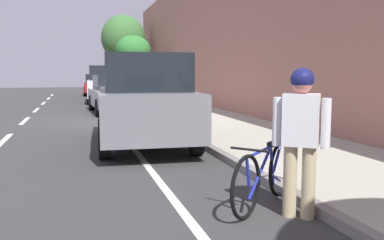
{
  "coord_description": "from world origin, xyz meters",
  "views": [
    {
      "loc": [
        -0.88,
        -14.08,
        1.6
      ],
      "look_at": [
        0.67,
        -8.61,
        0.95
      ],
      "focal_mm": 38.21,
      "sensor_mm": 36.0,
      "label": 1
    }
  ],
  "objects": [
    {
      "name": "ground",
      "position": [
        0.0,
        0.0,
        0.0
      ],
      "size": [
        68.81,
        68.81,
        0.0
      ],
      "primitive_type": "plane",
      "color": "#363636"
    },
    {
      "name": "street_tree_mid_block",
      "position": [
        2.65,
        11.96,
        3.0
      ],
      "size": [
        2.2,
        2.2,
        3.84
      ],
      "color": "brown",
      "rests_on": "sidewalk"
    },
    {
      "name": "sidewalk",
      "position": [
        3.33,
        0.0,
        0.06
      ],
      "size": [
        3.04,
        43.01,
        0.12
      ],
      "primitive_type": "cube",
      "color": "#ADAE9C",
      "rests_on": "ground"
    },
    {
      "name": "building_facade",
      "position": [
        5.1,
        0.0,
        3.38
      ],
      "size": [
        0.5,
        43.01,
        6.76
      ],
      "primitive_type": "cube",
      "color": "#AD7364",
      "rests_on": "ground"
    },
    {
      "name": "parked_suv_white_far",
      "position": [
        0.69,
        8.92,
        1.03
      ],
      "size": [
        2.13,
        4.78,
        1.99
      ],
      "color": "white",
      "rests_on": "ground"
    },
    {
      "name": "parked_suv_grey_second",
      "position": [
        0.56,
        -5.0,
        1.03
      ],
      "size": [
        2.19,
        4.81,
        1.99
      ],
      "color": "slate",
      "rests_on": "ground"
    },
    {
      "name": "pedestrian_on_phone",
      "position": [
        3.81,
        13.72,
        1.04
      ],
      "size": [
        0.46,
        0.47,
        1.62
      ],
      "color": "black",
      "rests_on": "sidewalk"
    },
    {
      "name": "lane_stripe_bike_edge",
      "position": [
        0.26,
        0.0,
        0.0
      ],
      "size": [
        0.12,
        43.01,
        0.01
      ],
      "primitive_type": "cube",
      "color": "white",
      "rests_on": "ground"
    },
    {
      "name": "street_tree_far_end",
      "position": [
        2.65,
        17.28,
        4.15
      ],
      "size": [
        3.28,
        3.28,
        5.81
      ],
      "color": "brown",
      "rests_on": "sidewalk"
    },
    {
      "name": "lane_stripe_centre",
      "position": [
        -2.58,
        -1.5,
        0.0
      ],
      "size": [
        0.14,
        40.0,
        0.01
      ],
      "color": "white",
      "rests_on": "ground"
    },
    {
      "name": "bicycle_at_curb",
      "position": [
        1.27,
        -9.7,
        0.38
      ],
      "size": [
        1.35,
        1.2,
        0.78
      ],
      "color": "black",
      "rests_on": "ground"
    },
    {
      "name": "fire_hydrant",
      "position": [
        2.16,
        1.36,
        0.55
      ],
      "size": [
        0.22,
        0.22,
        0.84
      ],
      "color": "red",
      "rests_on": "sidewalk"
    },
    {
      "name": "parked_sedan_silver_mid",
      "position": [
        0.63,
        2.75,
        0.75
      ],
      "size": [
        2.02,
        4.49,
        1.52
      ],
      "color": "#B7BABF",
      "rests_on": "ground"
    },
    {
      "name": "curb_edge",
      "position": [
        1.73,
        0.0,
        0.06
      ],
      "size": [
        0.16,
        43.01,
        0.12
      ],
      "primitive_type": "cube",
      "color": "gray",
      "rests_on": "ground"
    },
    {
      "name": "cyclist_with_backpack",
      "position": [
        1.48,
        -10.13,
        1.01
      ],
      "size": [
        0.55,
        0.53,
        1.66
      ],
      "color": "#C6B284",
      "rests_on": "ground"
    },
    {
      "name": "parked_sedan_red_farthest",
      "position": [
        0.57,
        16.46,
        0.75
      ],
      "size": [
        1.92,
        4.44,
        1.52
      ],
      "color": "maroon",
      "rests_on": "ground"
    }
  ]
}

